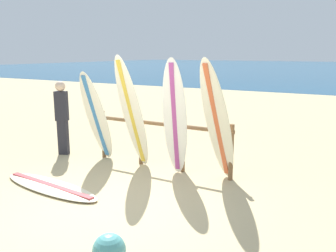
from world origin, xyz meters
The scene contains 9 objects.
ground_plane centered at (0.00, 0.00, 0.00)m, with size 120.00×120.00×0.00m, color tan.
surfboard_rack centered at (-0.19, 2.10, 0.69)m, with size 3.19×0.09×1.09m.
surfboard_leaning_far_left centered at (-1.64, 1.76, 1.02)m, with size 0.55×0.81×2.04m.
surfboard_leaning_left centered at (-0.62, 1.68, 1.19)m, with size 0.51×0.93×2.38m.
surfboard_leaning_center_left centered at (0.33, 1.75, 1.17)m, with size 0.57×0.65×2.33m.
surfboard_leaning_center centered at (1.19, 1.77, 1.17)m, with size 0.65×1.08×2.35m.
surfboard_lying_on_sand centered at (-1.34, 0.09, 0.04)m, with size 2.39×0.80×0.08m.
beachgoer_standing centered at (-2.76, 1.84, 0.97)m, with size 0.33×0.28×1.76m.
beach_ball centered at (1.11, -1.27, 0.19)m, with size 0.39×0.39×0.39m, color teal.
Camera 1 is at (3.51, -4.16, 2.41)m, focal length 38.14 mm.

